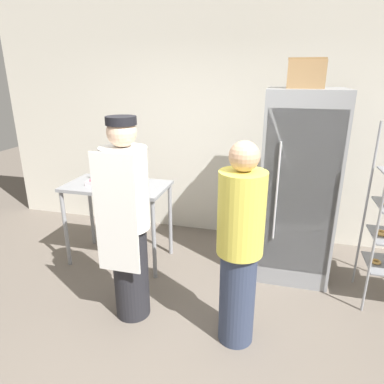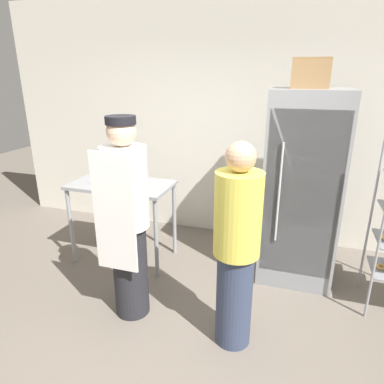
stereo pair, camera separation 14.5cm
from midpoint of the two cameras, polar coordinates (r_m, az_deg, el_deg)
The scene contains 9 objects.
ground_plane at distance 2.95m, azimuth -5.00°, elevation -25.92°, with size 14.00×14.00×0.00m, color #6B6056.
back_wall at distance 4.46m, azimuth 5.04°, elevation 11.71°, with size 6.40×0.12×3.03m, color silver.
refrigerator at distance 3.68m, azimuth 16.09°, elevation 0.89°, with size 0.74×0.77×1.96m.
prep_counter at distance 3.91m, azimuth -13.38°, elevation -0.43°, with size 1.13×0.62×0.93m.
donut_box at distance 3.92m, azimuth -15.86°, elevation 1.92°, with size 0.29×0.22×0.26m.
blender_pitcher at distance 3.93m, azimuth -10.93°, elevation 3.69°, with size 0.15×0.15×0.31m.
cardboard_storage_box at distance 3.50m, azimuth 17.25°, elevation 18.34°, with size 0.34×0.35×0.27m.
person_baker at distance 2.92m, azimuth -12.15°, elevation -4.66°, with size 0.38×0.40×1.78m.
person_customer at distance 2.63m, azimuth 6.35°, elevation -9.14°, with size 0.35×0.35×1.66m.
Camera 1 is at (0.68, -1.97, 2.08)m, focal length 32.00 mm.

